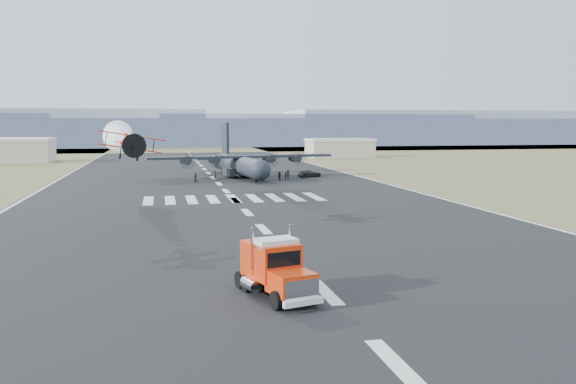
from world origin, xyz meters
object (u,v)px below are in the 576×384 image
object	(u,v)px
crew_d	(286,176)
crew_g	(215,175)
hangar_right	(340,148)
transport_aircraft	(239,163)
hangar_left	(7,150)
crew_a	(302,175)
crew_e	(195,177)
crew_b	(263,176)
support_vehicle	(310,174)
semi_truck	(275,268)
crew_h	(240,176)
aerobatic_biplane	(129,144)
crew_c	(288,175)
crew_f	(279,176)

from	to	relation	value
crew_d	crew_g	distance (m)	13.45
hangar_right	transport_aircraft	bearing A→B (deg)	-122.05
hangar_left	crew_a	world-z (taller)	hangar_left
crew_e	crew_g	xyz separation A→B (m)	(3.90, 2.37, 0.13)
hangar_left	crew_b	size ratio (longest dim) A/B	12.92
crew_e	crew_g	bearing A→B (deg)	-11.11
crew_e	support_vehicle	bearing A→B (deg)	-29.20
semi_truck	crew_b	xyz separation A→B (m)	(11.99, 75.52, -0.87)
crew_e	crew_h	distance (m)	8.55
transport_aircraft	crew_a	xyz separation A→B (m)	(11.38, -7.28, -1.96)
hangar_right	support_vehicle	distance (m)	72.91
hangar_right	crew_e	world-z (taller)	hangar_right
hangar_left	transport_aircraft	size ratio (longest dim) A/B	0.65
crew_a	crew_h	distance (m)	12.13
aerobatic_biplane	crew_c	world-z (taller)	aerobatic_biplane
crew_b	crew_h	distance (m)	4.79
crew_a	crew_c	xyz separation A→B (m)	(-2.70, 0.32, 0.06)
hangar_right	crew_a	world-z (taller)	hangar_right
semi_truck	aerobatic_biplane	xyz separation A→B (m)	(-9.89, 26.23, 6.99)
aerobatic_biplane	crew_g	size ratio (longest dim) A/B	3.59
crew_b	semi_truck	bearing A→B (deg)	72.98
crew_a	crew_e	size ratio (longest dim) A/B	1.07
crew_c	crew_f	world-z (taller)	crew_c
aerobatic_biplane	support_vehicle	xyz separation A→B (m)	(32.61, 56.12, -8.14)
aerobatic_biplane	transport_aircraft	world-z (taller)	transport_aircraft
hangar_left	transport_aircraft	bearing A→B (deg)	-46.31
semi_truck	crew_b	world-z (taller)	semi_truck
aerobatic_biplane	crew_d	xyz separation A→B (m)	(26.36, 49.99, -8.01)
crew_a	crew_h	world-z (taller)	crew_a
support_vehicle	crew_b	size ratio (longest dim) A/B	2.53
crew_b	crew_g	bearing A→B (deg)	-31.40
transport_aircraft	semi_truck	bearing A→B (deg)	-104.67
crew_c	crew_f	xyz separation A→B (m)	(-2.00, -1.49, -0.08)
aerobatic_biplane	crew_d	distance (m)	57.08
hangar_left	crew_c	size ratio (longest dim) A/B	13.44
transport_aircraft	crew_b	bearing A→B (deg)	-79.92
crew_d	crew_g	world-z (taller)	crew_g
semi_truck	crew_b	bearing A→B (deg)	65.09
crew_e	aerobatic_biplane	bearing A→B (deg)	-142.91
hangar_left	crew_d	distance (m)	94.86
crew_a	crew_c	world-z (taller)	crew_c
semi_truck	aerobatic_biplane	bearing A→B (deg)	94.77
hangar_right	crew_h	size ratio (longest dim) A/B	12.84
semi_truck	crew_f	bearing A→B (deg)	62.78
semi_truck	crew_g	distance (m)	79.33
hangar_left	crew_f	xyz separation A→B (m)	(63.99, -68.45, -2.57)
crew_a	crew_g	size ratio (longest dim) A/B	0.92
crew_d	crew_g	xyz separation A→B (m)	(-13.10, 3.03, 0.13)
crew_f	crew_h	size ratio (longest dim) A/B	1.05
crew_e	crew_c	bearing A→B (deg)	-38.19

